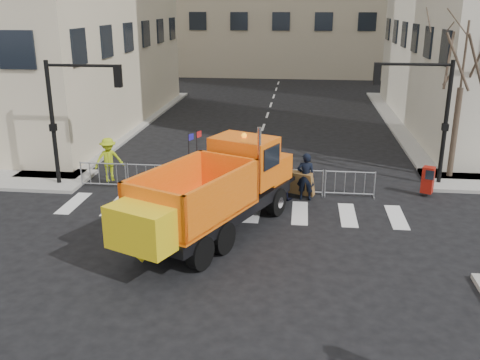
# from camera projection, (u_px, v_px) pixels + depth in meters

# --- Properties ---
(ground) EXTENTS (120.00, 120.00, 0.00)m
(ground) POSITION_uv_depth(u_px,v_px,m) (211.00, 280.00, 15.45)
(ground) COLOR black
(ground) RESTS_ON ground
(sidewalk_back) EXTENTS (64.00, 5.00, 0.15)m
(sidewalk_back) POSITION_uv_depth(u_px,v_px,m) (243.00, 183.00, 23.44)
(sidewalk_back) COLOR gray
(sidewalk_back) RESTS_ON ground
(traffic_light_left) EXTENTS (0.18, 0.18, 5.40)m
(traffic_light_left) POSITION_uv_depth(u_px,v_px,m) (53.00, 125.00, 22.55)
(traffic_light_left) COLOR black
(traffic_light_left) RESTS_ON ground
(traffic_light_right) EXTENTS (0.18, 0.18, 5.40)m
(traffic_light_right) POSITION_uv_depth(u_px,v_px,m) (445.00, 125.00, 22.61)
(traffic_light_right) COLOR black
(traffic_light_right) RESTS_ON ground
(crowd_barriers) EXTENTS (12.60, 0.60, 1.10)m
(crowd_barriers) POSITION_uv_depth(u_px,v_px,m) (223.00, 179.00, 22.52)
(crowd_barriers) COLOR #9EA0A5
(crowd_barriers) RESTS_ON ground
(street_tree) EXTENTS (3.00, 3.00, 7.50)m
(street_tree) POSITION_uv_depth(u_px,v_px,m) (459.00, 96.00, 23.14)
(street_tree) COLOR #382B21
(street_tree) RESTS_ON ground
(plow_truck) EXTENTS (6.10, 9.61, 3.65)m
(plow_truck) POSITION_uv_depth(u_px,v_px,m) (213.00, 191.00, 17.93)
(plow_truck) COLOR black
(plow_truck) RESTS_ON ground
(cop_a) EXTENTS (0.74, 0.51, 1.96)m
(cop_a) POSITION_uv_depth(u_px,v_px,m) (306.00, 177.00, 21.44)
(cop_a) COLOR black
(cop_a) RESTS_ON ground
(cop_b) EXTENTS (1.05, 0.92, 1.82)m
(cop_b) POSITION_uv_depth(u_px,v_px,m) (283.00, 177.00, 21.56)
(cop_b) COLOR black
(cop_b) RESTS_ON ground
(cop_c) EXTENTS (0.95, 0.94, 1.61)m
(cop_c) POSITION_uv_depth(u_px,v_px,m) (275.00, 180.00, 21.63)
(cop_c) COLOR black
(cop_c) RESTS_ON ground
(worker) EXTENTS (1.44, 1.28, 1.93)m
(worker) POSITION_uv_depth(u_px,v_px,m) (109.00, 160.00, 23.28)
(worker) COLOR #A3BB16
(worker) RESTS_ON sidewalk_back
(newspaper_box) EXTENTS (0.58, 0.55, 1.10)m
(newspaper_box) POSITION_uv_depth(u_px,v_px,m) (428.00, 180.00, 21.94)
(newspaper_box) COLOR maroon
(newspaper_box) RESTS_ON sidewalk_back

